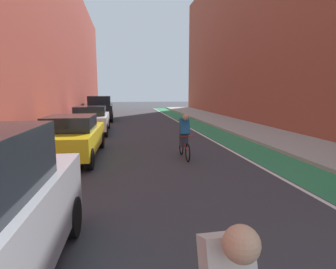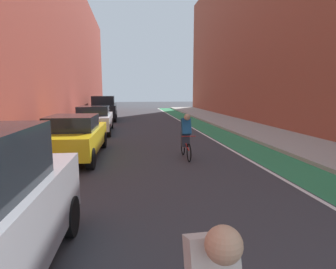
{
  "view_description": "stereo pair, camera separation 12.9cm",
  "coord_description": "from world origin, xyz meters",
  "px_view_note": "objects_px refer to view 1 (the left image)",
  "views": [
    {
      "loc": [
        -1.57,
        1.78,
        2.37
      ],
      "look_at": [
        -0.45,
        8.45,
        1.29
      ],
      "focal_mm": 29.1,
      "sensor_mm": 36.0,
      "label": 1
    },
    {
      "loc": [
        -1.45,
        1.76,
        2.37
      ],
      "look_at": [
        -0.45,
        8.45,
        1.29
      ],
      "focal_mm": 29.1,
      "sensor_mm": 36.0,
      "label": 2
    }
  ],
  "objects_px": {
    "parked_sedan_white": "(91,119)",
    "parked_suv_black": "(100,108)",
    "cyclist_trailing": "(184,136)",
    "parked_sedan_yellow_cab": "(72,136)"
  },
  "relations": [
    {
      "from": "parked_suv_black",
      "to": "cyclist_trailing",
      "type": "bearing_deg",
      "value": -73.85
    },
    {
      "from": "parked_sedan_white",
      "to": "parked_suv_black",
      "type": "distance_m",
      "value": 6.82
    },
    {
      "from": "parked_sedan_white",
      "to": "parked_suv_black",
      "type": "bearing_deg",
      "value": 89.99
    },
    {
      "from": "parked_sedan_yellow_cab",
      "to": "parked_sedan_white",
      "type": "height_order",
      "value": "same"
    },
    {
      "from": "parked_sedan_yellow_cab",
      "to": "parked_sedan_white",
      "type": "bearing_deg",
      "value": 89.98
    },
    {
      "from": "parked_sedan_white",
      "to": "parked_sedan_yellow_cab",
      "type": "bearing_deg",
      "value": -90.02
    },
    {
      "from": "parked_suv_black",
      "to": "cyclist_trailing",
      "type": "relative_size",
      "value": 2.85
    },
    {
      "from": "parked_sedan_yellow_cab",
      "to": "parked_suv_black",
      "type": "distance_m",
      "value": 12.81
    },
    {
      "from": "parked_sedan_yellow_cab",
      "to": "parked_sedan_white",
      "type": "xyz_separation_m",
      "value": [
        0.0,
        5.99,
        0.0
      ]
    },
    {
      "from": "parked_sedan_white",
      "to": "parked_suv_black",
      "type": "height_order",
      "value": "parked_suv_black"
    }
  ]
}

